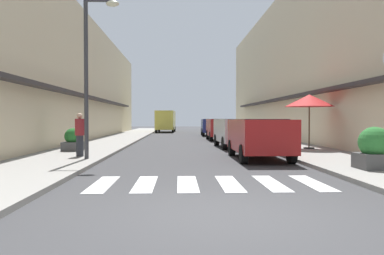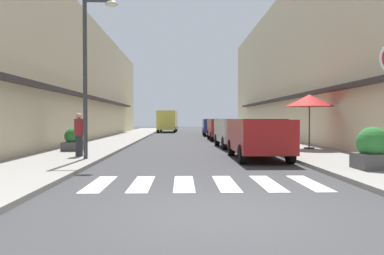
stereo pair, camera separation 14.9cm
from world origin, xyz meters
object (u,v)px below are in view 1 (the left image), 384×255
(planter_corner, at_px, (374,149))
(pedestrian_walking_near, at_px, (80,134))
(parked_car_distant, at_px, (212,125))
(cafe_umbrella, at_px, (309,101))
(parked_car_near, at_px, (259,134))
(parked_car_far, at_px, (221,127))
(delivery_van, at_px, (166,119))
(street_lamp, at_px, (92,60))
(parked_car_mid, at_px, (236,130))
(planter_midblock, at_px, (73,141))

(planter_corner, distance_m, pedestrian_walking_near, 9.62)
(planter_corner, bearing_deg, parked_car_distant, 95.93)
(pedestrian_walking_near, bearing_deg, cafe_umbrella, 101.25)
(parked_car_near, xyz_separation_m, parked_car_distant, (-0.00, 19.33, 0.00))
(parked_car_far, xyz_separation_m, delivery_van, (-4.34, 16.11, 0.49))
(street_lamp, distance_m, cafe_umbrella, 9.78)
(parked_car_distant, relative_size, street_lamp, 0.77)
(parked_car_mid, relative_size, parked_car_distant, 0.98)
(parked_car_far, xyz_separation_m, planter_corner, (2.38, -15.91, -0.26))
(parked_car_near, height_order, cafe_umbrella, cafe_umbrella)
(cafe_umbrella, bearing_deg, parked_car_mid, 143.56)
(parked_car_mid, bearing_deg, planter_midblock, -157.86)
(street_lamp, bearing_deg, parked_car_near, 6.46)
(parked_car_far, bearing_deg, cafe_umbrella, -71.61)
(parked_car_mid, height_order, street_lamp, street_lamp)
(parked_car_far, relative_size, parked_car_distant, 0.94)
(parked_car_distant, height_order, delivery_van, delivery_van)
(delivery_van, bearing_deg, parked_car_far, -74.93)
(planter_corner, bearing_deg, planter_midblock, 147.99)
(parked_car_far, distance_m, cafe_umbrella, 9.61)
(parked_car_mid, bearing_deg, cafe_umbrella, -36.44)
(parked_car_mid, relative_size, planter_midblock, 4.32)
(cafe_umbrella, bearing_deg, planter_corner, -95.16)
(parked_car_mid, relative_size, cafe_umbrella, 1.69)
(planter_corner, height_order, pedestrian_walking_near, pedestrian_walking_near)
(parked_car_mid, bearing_deg, street_lamp, -133.34)
(parked_car_distant, xyz_separation_m, delivery_van, (-4.34, 9.13, 0.48))
(delivery_van, height_order, planter_corner, delivery_van)
(cafe_umbrella, bearing_deg, parked_car_distant, 100.62)
(parked_car_distant, bearing_deg, pedestrian_walking_near, -108.68)
(parked_car_near, bearing_deg, pedestrian_walking_near, 178.51)
(parked_car_mid, distance_m, delivery_van, 23.33)
(parked_car_near, relative_size, parked_car_mid, 1.00)
(parked_car_mid, bearing_deg, planter_corner, -75.36)
(parked_car_far, bearing_deg, parked_car_distant, 90.00)
(planter_midblock, height_order, pedestrian_walking_near, pedestrian_walking_near)
(cafe_umbrella, relative_size, planter_midblock, 2.55)
(delivery_van, xyz_separation_m, cafe_umbrella, (7.34, -25.13, 0.88))
(parked_car_mid, relative_size, pedestrian_walking_near, 2.66)
(parked_car_near, xyz_separation_m, street_lamp, (-5.85, -0.66, 2.54))
(pedestrian_walking_near, bearing_deg, delivery_van, 168.52)
(cafe_umbrella, relative_size, planter_corner, 2.15)
(parked_car_distant, bearing_deg, parked_car_far, -90.00)
(parked_car_far, height_order, planter_midblock, parked_car_far)
(parked_car_mid, distance_m, parked_car_distant, 13.79)
(parked_car_far, relative_size, planter_midblock, 4.15)
(planter_corner, relative_size, planter_midblock, 1.19)
(parked_car_near, xyz_separation_m, planter_midblock, (-7.38, 2.53, -0.37))
(street_lamp, height_order, pedestrian_walking_near, street_lamp)
(planter_midblock, relative_size, pedestrian_walking_near, 0.62)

